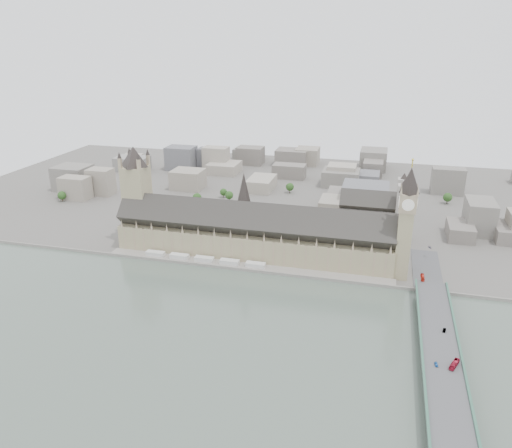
% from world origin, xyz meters
% --- Properties ---
extents(ground, '(900.00, 900.00, 0.00)m').
position_xyz_m(ground, '(0.00, 0.00, 0.00)').
color(ground, '#595651').
rests_on(ground, ground).
extents(river_thames, '(600.00, 600.00, 0.00)m').
position_xyz_m(river_thames, '(0.00, -165.00, 0.00)').
color(river_thames, '#4D5B4E').
rests_on(river_thames, ground).
extents(embankment_wall, '(600.00, 1.50, 3.00)m').
position_xyz_m(embankment_wall, '(0.00, -15.00, 1.50)').
color(embankment_wall, gray).
rests_on(embankment_wall, ground).
extents(river_terrace, '(270.00, 15.00, 2.00)m').
position_xyz_m(river_terrace, '(0.00, -7.50, 1.00)').
color(river_terrace, gray).
rests_on(river_terrace, ground).
extents(terrace_tents, '(118.00, 7.00, 4.00)m').
position_xyz_m(terrace_tents, '(-40.00, -7.00, 4.00)').
color(terrace_tents, silver).
rests_on(terrace_tents, river_terrace).
extents(palace_of_westminster, '(265.00, 40.73, 55.44)m').
position_xyz_m(palace_of_westminster, '(0.00, 19.70, 22.71)').
color(palace_of_westminster, gray).
rests_on(palace_of_westminster, ground).
extents(elizabeth_tower, '(17.00, 17.00, 107.50)m').
position_xyz_m(elizabeth_tower, '(138.00, 8.00, 58.09)').
color(elizabeth_tower, gray).
rests_on(elizabeth_tower, ground).
extents(victoria_tower, '(30.00, 30.00, 100.00)m').
position_xyz_m(victoria_tower, '(-122.00, 26.00, 55.20)').
color(victoria_tower, gray).
rests_on(victoria_tower, ground).
extents(central_tower, '(13.00, 13.00, 48.00)m').
position_xyz_m(central_tower, '(-10.00, 26.00, 57.92)').
color(central_tower, gray).
rests_on(central_tower, ground).
extents(westminster_bridge, '(25.00, 325.00, 10.25)m').
position_xyz_m(westminster_bridge, '(162.00, -87.50, 5.12)').
color(westminster_bridge, '#474749').
rests_on(westminster_bridge, ground).
extents(bridge_parapets, '(25.00, 235.00, 1.15)m').
position_xyz_m(bridge_parapets, '(162.00, -132.00, 10.82)').
color(bridge_parapets, '#386651').
rests_on(bridge_parapets, westminster_bridge).
extents(westminster_abbey, '(68.00, 36.00, 64.00)m').
position_xyz_m(westminster_abbey, '(110.92, 95.00, 25.08)').
color(westminster_abbey, '#9B938B').
rests_on(westminster_abbey, ground).
extents(city_skyline_inland, '(720.00, 360.00, 38.00)m').
position_xyz_m(city_skyline_inland, '(0.00, 245.00, 19.00)').
color(city_skyline_inland, gray).
rests_on(city_skyline_inland, ground).
extents(park_trees, '(110.00, 30.00, 15.00)m').
position_xyz_m(park_trees, '(-10.00, 60.00, 7.50)').
color(park_trees, '#1E4217').
rests_on(park_trees, ground).
extents(red_bus_north, '(2.78, 11.04, 3.06)m').
position_xyz_m(red_bus_north, '(155.29, -11.20, 11.78)').
color(red_bus_north, red).
rests_on(red_bus_north, westminster_bridge).
extents(red_bus_south, '(7.35, 12.00, 3.31)m').
position_xyz_m(red_bus_south, '(168.38, -129.64, 11.91)').
color(red_bus_south, maroon).
rests_on(red_bus_south, westminster_bridge).
extents(car_blue, '(2.30, 4.72, 1.55)m').
position_xyz_m(car_blue, '(157.89, -131.13, 11.03)').
color(car_blue, '#174F9B').
rests_on(car_blue, westminster_bridge).
extents(car_silver, '(2.70, 5.13, 1.61)m').
position_xyz_m(car_silver, '(166.03, -89.73, 11.05)').
color(car_silver, gray).
rests_on(car_silver, westminster_bridge).
extents(car_approach, '(3.16, 4.97, 1.34)m').
position_xyz_m(car_approach, '(165.41, 58.72, 10.92)').
color(car_approach, gray).
rests_on(car_approach, westminster_bridge).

